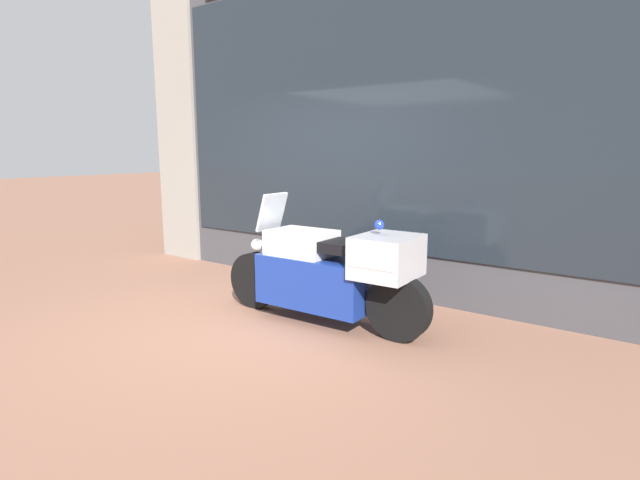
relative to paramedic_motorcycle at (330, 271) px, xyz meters
name	(u,v)px	position (x,y,z in m)	size (l,w,h in m)	color
ground_plane	(233,326)	(-0.74, -0.61, -0.54)	(60.00, 60.00, 0.00)	#8E604C
shop_building	(320,120)	(-1.15, 1.39, 1.55)	(6.91, 0.55, 4.17)	#424247
window_display	(370,249)	(-0.39, 1.42, -0.06)	(5.60, 0.30, 2.05)	slate
paramedic_motorcycle	(330,271)	(0.00, 0.00, 0.00)	(2.34, 0.63, 1.27)	black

